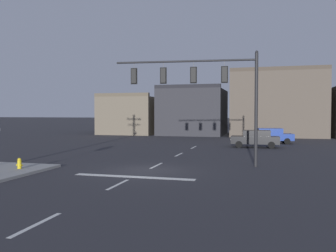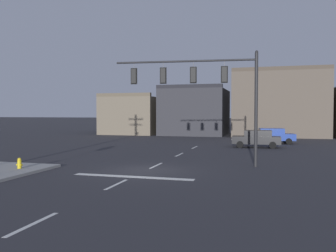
# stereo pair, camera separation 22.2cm
# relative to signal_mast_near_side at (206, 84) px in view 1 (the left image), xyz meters

# --- Properties ---
(ground_plane) EXTENTS (400.00, 400.00, 0.00)m
(ground_plane) POSITION_rel_signal_mast_near_side_xyz_m (-2.89, -2.87, -4.99)
(ground_plane) COLOR #2B2B30
(stop_bar_paint) EXTENTS (6.40, 0.50, 0.01)m
(stop_bar_paint) POSITION_rel_signal_mast_near_side_xyz_m (-2.89, -4.87, -4.99)
(stop_bar_paint) COLOR silver
(stop_bar_paint) RESTS_ON ground
(lane_centreline) EXTENTS (0.16, 26.40, 0.01)m
(lane_centreline) POSITION_rel_signal_mast_near_side_xyz_m (-2.89, -0.87, -4.99)
(lane_centreline) COLOR silver
(lane_centreline) RESTS_ON ground
(signal_mast_near_side) EXTENTS (8.76, 0.97, 6.98)m
(signal_mast_near_side) POSITION_rel_signal_mast_near_side_xyz_m (0.00, 0.00, 0.00)
(signal_mast_near_side) COLOR black
(signal_mast_near_side) RESTS_ON ground
(car_lot_nearside) EXTENTS (4.50, 2.01, 1.61)m
(car_lot_nearside) POSITION_rel_signal_mast_near_side_xyz_m (2.73, 12.61, -4.13)
(car_lot_nearside) COLOR black
(car_lot_nearside) RESTS_ON ground
(car_lot_middle) EXTENTS (4.63, 2.42, 1.61)m
(car_lot_middle) POSITION_rel_signal_mast_near_side_xyz_m (4.20, 17.40, -4.13)
(car_lot_middle) COLOR navy
(car_lot_middle) RESTS_ON ground
(fire_hydrant) EXTENTS (0.40, 0.30, 0.75)m
(fire_hydrant) POSITION_rel_signal_mast_near_side_xyz_m (-9.61, -4.92, -4.66)
(fire_hydrant) COLOR gold
(fire_hydrant) RESTS_ON ground
(building_row) EXTENTS (50.48, 12.99, 9.15)m
(building_row) POSITION_rel_signal_mast_near_side_xyz_m (5.51, 31.53, -1.43)
(building_row) COLOR #665B4C
(building_row) RESTS_ON ground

